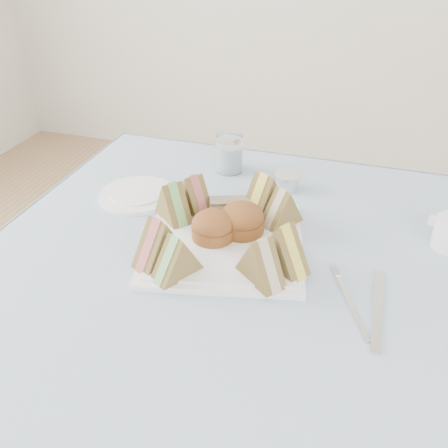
% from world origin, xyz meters
% --- Properties ---
extents(table, '(0.90, 0.90, 0.74)m').
position_xyz_m(table, '(0.00, 0.00, 0.37)').
color(table, brown).
rests_on(table, floor).
extents(tablecloth, '(1.02, 1.02, 0.01)m').
position_xyz_m(tablecloth, '(0.00, 0.00, 0.74)').
color(tablecloth, '#93A7C1').
rests_on(tablecloth, table).
extents(serving_plate, '(0.36, 0.36, 0.01)m').
position_xyz_m(serving_plate, '(-0.06, 0.06, 0.75)').
color(serving_plate, white).
rests_on(serving_plate, tablecloth).
extents(sandwich_fl_a, '(0.09, 0.11, 0.09)m').
position_xyz_m(sandwich_fl_a, '(-0.15, -0.04, 0.80)').
color(sandwich_fl_a, brown).
rests_on(sandwich_fl_a, serving_plate).
extents(sandwich_fl_b, '(0.08, 0.10, 0.08)m').
position_xyz_m(sandwich_fl_b, '(-0.10, -0.07, 0.80)').
color(sandwich_fl_b, brown).
rests_on(sandwich_fl_b, serving_plate).
extents(sandwich_fr_a, '(0.11, 0.09, 0.09)m').
position_xyz_m(sandwich_fr_a, '(0.07, 0.01, 0.80)').
color(sandwich_fr_a, brown).
rests_on(sandwich_fr_a, serving_plate).
extents(sandwich_fr_b, '(0.10, 0.09, 0.08)m').
position_xyz_m(sandwich_fr_b, '(0.04, -0.04, 0.80)').
color(sandwich_fr_b, brown).
rests_on(sandwich_fr_b, serving_plate).
extents(sandwich_bl_a, '(0.10, 0.10, 0.08)m').
position_xyz_m(sandwich_bl_a, '(-0.18, 0.10, 0.80)').
color(sandwich_bl_a, brown).
rests_on(sandwich_bl_a, serving_plate).
extents(sandwich_bl_b, '(0.10, 0.09, 0.08)m').
position_xyz_m(sandwich_bl_b, '(-0.15, 0.15, 0.80)').
color(sandwich_bl_b, brown).
rests_on(sandwich_bl_b, serving_plate).
extents(sandwich_br_a, '(0.08, 0.10, 0.08)m').
position_xyz_m(sandwich_br_a, '(0.04, 0.15, 0.80)').
color(sandwich_br_a, brown).
rests_on(sandwich_br_a, serving_plate).
extents(sandwich_br_b, '(0.09, 0.11, 0.09)m').
position_xyz_m(sandwich_br_b, '(-0.01, 0.18, 0.80)').
color(sandwich_br_b, brown).
rests_on(sandwich_br_b, serving_plate).
extents(scone_left, '(0.11, 0.11, 0.06)m').
position_xyz_m(scone_left, '(-0.08, 0.06, 0.79)').
color(scone_left, brown).
rests_on(scone_left, serving_plate).
extents(scone_right, '(0.12, 0.12, 0.06)m').
position_xyz_m(scone_right, '(-0.03, 0.09, 0.79)').
color(scone_right, brown).
rests_on(scone_right, serving_plate).
extents(pastry_slice, '(0.09, 0.06, 0.04)m').
position_xyz_m(pastry_slice, '(-0.07, 0.15, 0.78)').
color(pastry_slice, beige).
rests_on(pastry_slice, serving_plate).
extents(side_plate, '(0.17, 0.17, 0.01)m').
position_xyz_m(side_plate, '(-0.30, 0.18, 0.75)').
color(side_plate, white).
rests_on(side_plate, tablecloth).
extents(water_glass, '(0.07, 0.07, 0.09)m').
position_xyz_m(water_glass, '(-0.14, 0.37, 0.79)').
color(water_glass, white).
rests_on(water_glass, tablecloth).
extents(tea_strainer, '(0.08, 0.08, 0.03)m').
position_xyz_m(tea_strainer, '(0.01, 0.32, 0.76)').
color(tea_strainer, silver).
rests_on(tea_strainer, tablecloth).
extents(knife, '(0.02, 0.20, 0.00)m').
position_xyz_m(knife, '(0.24, -0.04, 0.75)').
color(knife, silver).
rests_on(knife, tablecloth).
extents(fork, '(0.07, 0.15, 0.00)m').
position_xyz_m(fork, '(0.20, -0.05, 0.75)').
color(fork, silver).
rests_on(fork, tablecloth).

